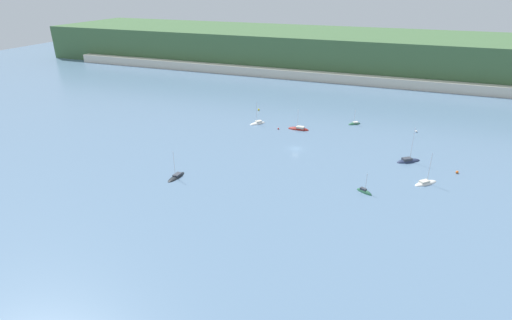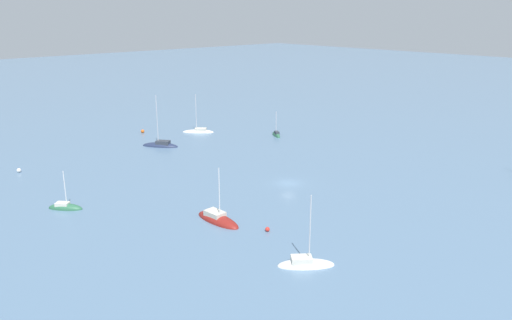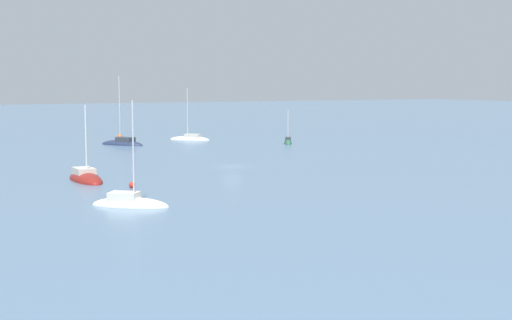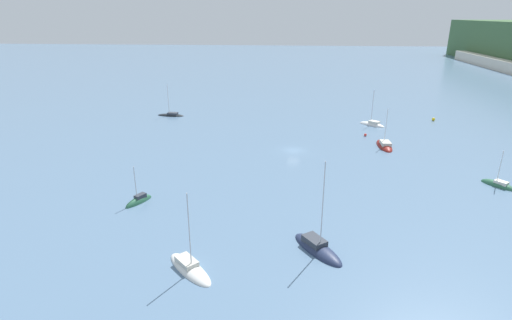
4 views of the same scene
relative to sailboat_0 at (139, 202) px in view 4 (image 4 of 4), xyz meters
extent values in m
plane|color=slate|center=(-27.35, 24.34, -0.10)|extent=(600.00, 600.00, 0.00)
ellipsoid|color=#2D6647|center=(0.03, -0.02, -0.10)|extent=(5.14, 3.64, 1.89)
cube|color=#333842|center=(-0.33, 0.18, 0.77)|extent=(2.07, 1.72, 0.71)
cylinder|color=silver|center=(0.25, -0.14, 3.23)|extent=(0.14, 0.14, 5.63)
ellipsoid|color=maroon|center=(-31.94, 44.55, -0.10)|extent=(8.73, 3.15, 1.98)
cube|color=beige|center=(-31.25, 44.57, 0.87)|extent=(3.18, 2.10, 0.85)
cylinder|color=silver|center=(-32.37, 44.53, 4.41)|extent=(0.14, 0.14, 7.93)
ellipsoid|color=white|center=(-50.16, 45.17, -0.10)|extent=(6.42, 7.07, 1.58)
cube|color=silver|center=(-49.80, 45.62, 0.74)|extent=(2.95, 3.07, 0.80)
cylinder|color=silver|center=(-50.39, 44.90, 4.78)|extent=(0.14, 0.14, 8.90)
ellipsoid|color=#232D4C|center=(11.22, 27.24, -0.10)|extent=(8.57, 7.25, 1.81)
cube|color=#333842|center=(10.66, 26.83, 0.84)|extent=(3.62, 3.35, 0.90)
cylinder|color=silver|center=(11.57, 27.49, 6.18)|extent=(0.14, 0.14, 11.57)
ellipsoid|color=black|center=(-55.76, -11.15, -0.10)|extent=(3.15, 8.04, 1.11)
cube|color=#333842|center=(-55.70, -10.52, 0.53)|extent=(1.96, 2.97, 0.64)
cylinder|color=silver|center=(-55.79, -11.54, 4.53)|extent=(0.14, 0.14, 8.65)
ellipsoid|color=#2D6647|center=(-11.48, 59.39, -0.10)|extent=(5.54, 5.09, 1.73)
cube|color=silver|center=(-11.14, 59.68, 0.66)|extent=(2.41, 2.32, 0.57)
cylinder|color=silver|center=(-11.70, 59.20, 3.30)|extent=(0.14, 0.14, 5.85)
ellipsoid|color=white|center=(16.61, 12.25, -0.10)|extent=(7.47, 7.39, 1.43)
cube|color=beige|center=(16.15, 11.79, 0.66)|extent=(3.25, 3.24, 0.74)
cylinder|color=silver|center=(16.90, 12.53, 5.07)|extent=(0.14, 0.14, 9.56)
sphere|color=red|center=(-39.68, 41.67, 0.23)|extent=(0.66, 0.66, 0.66)
sphere|color=yellow|center=(-56.30, 62.98, 0.33)|extent=(0.87, 0.87, 0.87)
camera|label=1|loc=(7.06, -105.45, 55.91)|focal=28.00mm
camera|label=2|loc=(-86.65, 87.57, 30.21)|focal=35.00mm
camera|label=3|loc=(-110.47, 64.05, 10.70)|focal=50.00mm
camera|label=4|loc=(54.81, 23.21, 27.87)|focal=28.00mm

